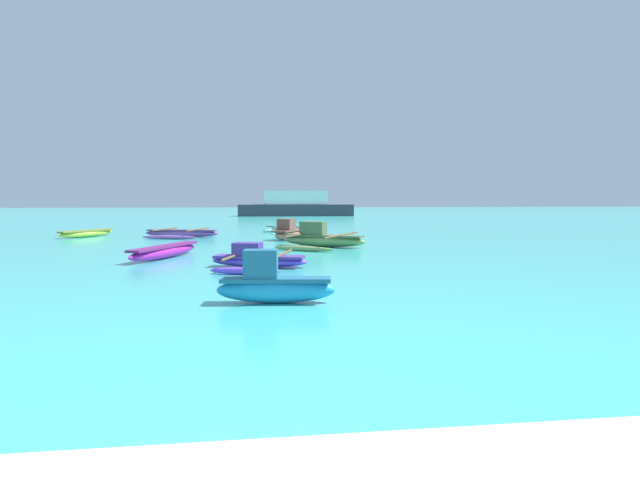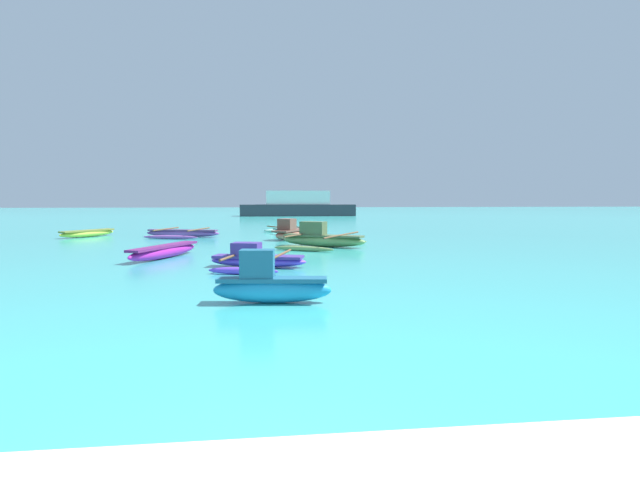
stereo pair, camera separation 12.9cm
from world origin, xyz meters
TOP-DOWN VIEW (x-y plane):
  - moored_boat_0 at (-3.09, 14.48)m, footprint 1.94×3.85m
  - moored_boat_1 at (-3.93, 24.10)m, footprint 4.03×3.78m
  - moored_boat_2 at (-8.92, 24.73)m, footprint 2.24×3.11m
  - moored_boat_3 at (0.30, 6.71)m, footprint 2.32×0.73m
  - moored_boat_4 at (1.57, 21.76)m, footprint 2.01×2.70m
  - moored_boat_5 at (1.93, 25.60)m, footprint 3.26×4.52m
  - moored_boat_6 at (2.70, 17.90)m, footprint 4.27×4.85m
  - moored_boat_7 at (0.02, 11.87)m, footprint 2.94×3.60m
  - distant_ferry at (4.63, 56.60)m, footprint 13.56×2.98m

SIDE VIEW (x-z plane):
  - moored_boat_5 at x=1.93m, z-range -0.01..0.40m
  - moored_boat_1 at x=-3.93m, z-range -0.02..0.42m
  - moored_boat_2 at x=-8.92m, z-range 0.02..0.40m
  - moored_boat_7 at x=0.02m, z-range -0.12..0.60m
  - moored_boat_0 at x=-3.09m, z-range 0.02..0.47m
  - moored_boat_6 at x=2.70m, z-range -0.18..0.87m
  - moored_boat_3 at x=0.30m, z-range -0.15..0.88m
  - moored_boat_4 at x=1.57m, z-range -0.15..0.89m
  - distant_ferry at x=4.63m, z-range -0.28..2.71m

